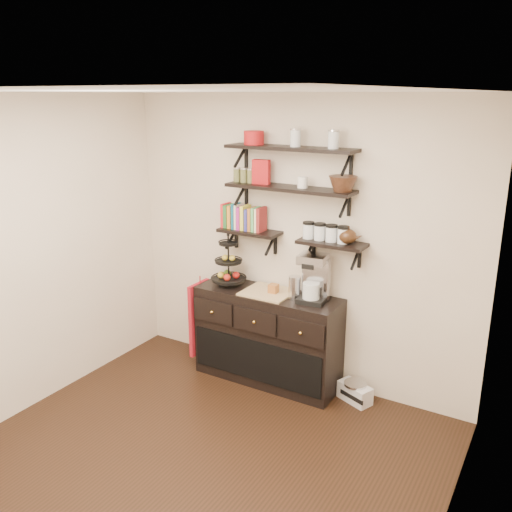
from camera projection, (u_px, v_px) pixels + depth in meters
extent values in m
plane|color=black|center=(185.00, 473.00, 3.99)|extent=(3.50, 3.50, 0.00)
cube|color=white|center=(168.00, 91.00, 3.22)|extent=(3.50, 3.50, 0.02)
cube|color=#F0E2CB|center=(295.00, 243.00, 5.05)|extent=(3.50, 0.02, 2.70)
cube|color=#F0E2CB|center=(10.00, 263.00, 4.46)|extent=(0.02, 3.50, 2.70)
cube|color=#F0E2CB|center=(449.00, 367.00, 2.76)|extent=(0.02, 3.50, 2.70)
cube|color=black|center=(290.00, 148.00, 4.69)|extent=(1.20, 0.27, 0.03)
cube|color=black|center=(246.00, 157.00, 5.07)|extent=(0.02, 0.03, 0.20)
cube|color=black|center=(351.00, 164.00, 4.57)|extent=(0.02, 0.03, 0.20)
cube|color=black|center=(289.00, 188.00, 4.79)|extent=(1.20, 0.27, 0.03)
cube|color=black|center=(246.00, 194.00, 5.17)|extent=(0.02, 0.03, 0.20)
cube|color=black|center=(349.00, 205.00, 4.67)|extent=(0.02, 0.03, 0.20)
cube|color=black|center=(250.00, 232.00, 5.13)|extent=(0.60, 0.25, 0.03)
cube|color=black|center=(236.00, 238.00, 5.36)|extent=(0.02, 0.03, 0.20)
cube|color=black|center=(275.00, 244.00, 5.15)|extent=(0.03, 0.03, 0.20)
cube|color=black|center=(332.00, 243.00, 4.72)|extent=(0.60, 0.25, 0.03)
cube|color=black|center=(314.00, 250.00, 4.95)|extent=(0.03, 0.03, 0.20)
cube|color=black|center=(360.00, 257.00, 4.74)|extent=(0.02, 0.03, 0.20)
cube|color=red|center=(227.00, 217.00, 5.23)|extent=(0.02, 0.15, 0.20)
cube|color=#25662E|center=(230.00, 215.00, 5.20)|extent=(0.03, 0.15, 0.24)
cube|color=orange|center=(233.00, 217.00, 5.19)|extent=(0.04, 0.15, 0.21)
cube|color=#10587A|center=(236.00, 215.00, 5.17)|extent=(0.03, 0.15, 0.25)
cube|color=beige|center=(239.00, 217.00, 5.15)|extent=(0.03, 0.15, 0.22)
cube|color=#AC2488|center=(243.00, 216.00, 5.13)|extent=(0.04, 0.15, 0.26)
cube|color=yellow|center=(246.00, 218.00, 5.11)|extent=(0.03, 0.15, 0.23)
cube|color=#333291|center=(249.00, 220.00, 5.10)|extent=(0.03, 0.15, 0.20)
cube|color=#B3672D|center=(253.00, 218.00, 5.08)|extent=(0.04, 0.15, 0.24)
cube|color=#55AF64|center=(257.00, 220.00, 5.06)|extent=(0.03, 0.15, 0.21)
cube|color=beige|center=(260.00, 218.00, 5.04)|extent=(0.03, 0.15, 0.25)
cube|color=maroon|center=(263.00, 220.00, 5.02)|extent=(0.02, 0.15, 0.22)
cylinder|color=silver|center=(308.00, 231.00, 4.81)|extent=(0.10, 0.10, 0.13)
cylinder|color=silver|center=(320.00, 233.00, 4.76)|extent=(0.10, 0.10, 0.13)
cylinder|color=silver|center=(331.00, 234.00, 4.71)|extent=(0.10, 0.10, 0.13)
cylinder|color=silver|center=(343.00, 236.00, 4.65)|extent=(0.10, 0.10, 0.13)
cube|color=black|center=(268.00, 337.00, 5.19)|extent=(1.40, 0.45, 0.90)
cube|color=tan|center=(268.00, 292.00, 5.06)|extent=(0.45, 0.41, 0.02)
sphere|color=gold|center=(212.00, 312.00, 5.14)|extent=(0.04, 0.04, 0.04)
sphere|color=gold|center=(254.00, 322.00, 4.91)|extent=(0.04, 0.04, 0.04)
sphere|color=gold|center=(300.00, 333.00, 4.68)|extent=(0.04, 0.04, 0.04)
cylinder|color=black|center=(228.00, 261.00, 5.20)|extent=(0.02, 0.02, 0.50)
cylinder|color=black|center=(229.00, 279.00, 5.26)|extent=(0.34, 0.34, 0.01)
cylinder|color=black|center=(228.00, 262.00, 5.21)|extent=(0.26, 0.26, 0.02)
cylinder|color=black|center=(228.00, 244.00, 5.16)|extent=(0.18, 0.18, 0.02)
sphere|color=#B21914|center=(236.00, 275.00, 5.25)|extent=(0.07, 0.07, 0.07)
sphere|color=gold|center=(225.00, 258.00, 5.22)|extent=(0.06, 0.06, 0.06)
cube|color=#995623|center=(273.00, 288.00, 5.02)|extent=(0.08, 0.08, 0.08)
cube|color=black|center=(312.00, 300.00, 4.84)|extent=(0.26, 0.24, 0.04)
cube|color=silver|center=(316.00, 278.00, 4.85)|extent=(0.25, 0.11, 0.37)
cube|color=silver|center=(313.00, 259.00, 4.73)|extent=(0.26, 0.24, 0.08)
cylinder|color=silver|center=(311.00, 291.00, 4.79)|extent=(0.17, 0.17, 0.14)
cylinder|color=silver|center=(295.00, 288.00, 4.87)|extent=(0.11, 0.11, 0.22)
cube|color=maroon|center=(200.00, 318.00, 5.44)|extent=(0.04, 0.32, 0.74)
cube|color=silver|center=(355.00, 393.00, 4.91)|extent=(0.34, 0.26, 0.16)
cylinder|color=silver|center=(355.00, 384.00, 4.89)|extent=(0.27, 0.27, 0.02)
cube|color=black|center=(352.00, 397.00, 4.85)|extent=(0.25, 0.11, 0.04)
cube|color=#A71316|center=(261.00, 172.00, 4.89)|extent=(0.17, 0.08, 0.22)
cylinder|color=white|center=(303.00, 182.00, 4.71)|extent=(0.09, 0.09, 0.10)
cylinder|color=#A71316|center=(254.00, 138.00, 4.84)|extent=(0.18, 0.18, 0.12)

